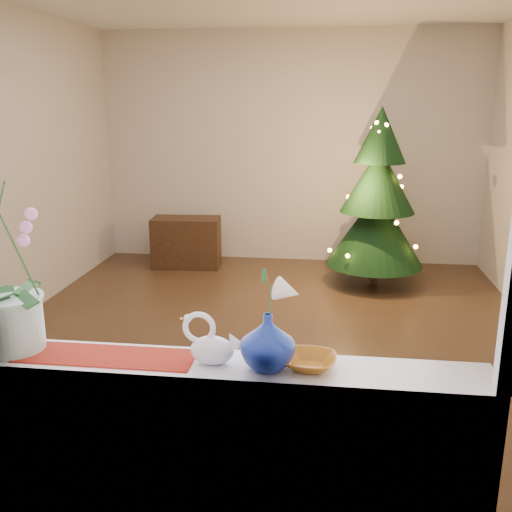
{
  "coord_description": "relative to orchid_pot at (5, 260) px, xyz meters",
  "views": [
    {
      "loc": [
        0.46,
        -4.33,
        1.88
      ],
      "look_at": [
        0.09,
        -1.4,
        1.08
      ],
      "focal_mm": 40.0,
      "sensor_mm": 36.0,
      "label": 1
    }
  ],
  "objects": [
    {
      "name": "windowsill",
      "position": [
        0.76,
        -0.01,
        -0.4
      ],
      "size": [
        2.2,
        0.26,
        0.04
      ],
      "primitive_type": "cube",
      "color": "white",
      "rests_on": "window_apron"
    },
    {
      "name": "xmas_tree",
      "position": [
        1.73,
        3.98,
        -0.37
      ],
      "size": [
        1.01,
        1.01,
        1.85
      ],
      "primitive_type": null,
      "rotation": [
        0.0,
        0.0,
        -0.0
      ],
      "color": "black",
      "rests_on": "ground"
    },
    {
      "name": "orchid_pot",
      "position": [
        0.0,
        0.0,
        0.0
      ],
      "size": [
        0.31,
        0.31,
        0.75
      ],
      "primitive_type": null,
      "rotation": [
        0.0,
        0.0,
        0.23
      ],
      "color": "silver",
      "rests_on": "windowsill"
    },
    {
      "name": "lily",
      "position": [
        1.02,
        -0.03,
        -0.04
      ],
      "size": [
        0.14,
        0.08,
        0.19
      ],
      "primitive_type": null,
      "color": "silver",
      "rests_on": "blue_vase"
    },
    {
      "name": "wall_front",
      "position": [
        0.76,
        -0.14,
        0.05
      ],
      "size": [
        4.5,
        0.1,
        2.7
      ],
      "primitive_type": "cube",
      "color": "beige",
      "rests_on": "ground"
    },
    {
      "name": "runner",
      "position": [
        0.38,
        -0.01,
        -0.37
      ],
      "size": [
        0.7,
        0.2,
        0.01
      ],
      "primitive_type": "cube",
      "color": "maroon",
      "rests_on": "windowsill"
    },
    {
      "name": "side_table",
      "position": [
        -0.41,
        4.37,
        -1.0
      ],
      "size": [
        0.8,
        0.44,
        0.58
      ],
      "primitive_type": "cube",
      "rotation": [
        0.0,
        0.0,
        0.07
      ],
      "color": "black",
      "rests_on": "ground"
    },
    {
      "name": "window_apron",
      "position": [
        0.76,
        -0.1,
        -0.86
      ],
      "size": [
        2.2,
        0.08,
        0.88
      ],
      "primitive_type": "cube",
      "color": "white",
      "rests_on": "ground"
    },
    {
      "name": "paperweight",
      "position": [
        1.08,
        -0.04,
        -0.34
      ],
      "size": [
        0.08,
        0.08,
        0.06
      ],
      "primitive_type": "sphere",
      "rotation": [
        0.0,
        0.0,
        0.34
      ],
      "color": "white",
      "rests_on": "windowsill"
    },
    {
      "name": "amber_dish",
      "position": [
        1.18,
        -0.01,
        -0.35
      ],
      "size": [
        0.19,
        0.19,
        0.04
      ],
      "primitive_type": "imported",
      "rotation": [
        0.0,
        0.0,
        -0.11
      ],
      "color": "#955412",
      "rests_on": "windowsill"
    },
    {
      "name": "swan",
      "position": [
        0.81,
        -0.02,
        -0.28
      ],
      "size": [
        0.25,
        0.18,
        0.19
      ],
      "primitive_type": null,
      "rotation": [
        0.0,
        0.0,
        -0.35
      ],
      "color": "white",
      "rests_on": "windowsill"
    },
    {
      "name": "wall_back",
      "position": [
        0.76,
        4.86,
        0.05
      ],
      "size": [
        4.5,
        0.1,
        2.7
      ],
      "primitive_type": "cube",
      "color": "beige",
      "rests_on": "ground"
    },
    {
      "name": "window_frame",
      "position": [
        0.76,
        -0.11,
        0.4
      ],
      "size": [
        2.22,
        0.06,
        1.6
      ],
      "primitive_type": null,
      "color": "white",
      "rests_on": "windowsill"
    },
    {
      "name": "blue_vase",
      "position": [
        1.02,
        -0.03,
        -0.25
      ],
      "size": [
        0.24,
        0.24,
        0.25
      ],
      "primitive_type": "imported",
      "rotation": [
        0.0,
        0.0,
        0.02
      ],
      "color": "navy",
      "rests_on": "windowsill"
    },
    {
      "name": "ground",
      "position": [
        0.76,
        2.36,
        -1.3
      ],
      "size": [
        5.0,
        5.0,
        0.0
      ],
      "primitive_type": "plane",
      "color": "#3D2919",
      "rests_on": "ground"
    }
  ]
}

